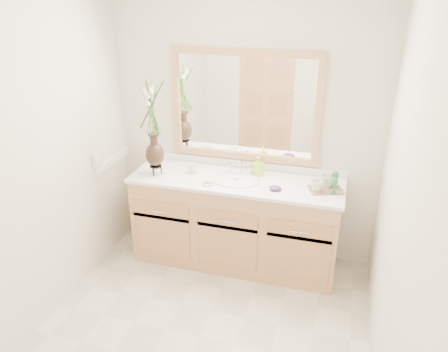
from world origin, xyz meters
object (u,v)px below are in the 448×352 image
(flower_vase, at_px, (152,116))
(soap_bottle, at_px, (258,167))
(tray, at_px, (326,190))
(tumbler, at_px, (193,168))

(flower_vase, distance_m, soap_bottle, 1.01)
(soap_bottle, distance_m, tray, 0.62)
(flower_vase, xyz_separation_m, tray, (1.47, 0.08, -0.52))
(flower_vase, relative_size, soap_bottle, 5.06)
(flower_vase, height_order, tray, flower_vase)
(tumbler, xyz_separation_m, soap_bottle, (0.57, 0.12, 0.03))
(soap_bottle, xyz_separation_m, tray, (0.60, -0.16, -0.07))
(soap_bottle, bearing_deg, flower_vase, -144.27)
(flower_vase, bearing_deg, tumbler, 21.24)
(tumbler, bearing_deg, flower_vase, -158.76)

